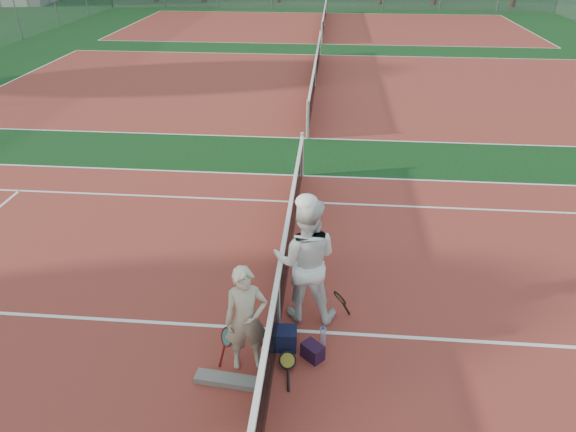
{
  "coord_description": "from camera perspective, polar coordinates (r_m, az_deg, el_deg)",
  "views": [
    {
      "loc": [
        0.65,
        -5.82,
        5.28
      ],
      "look_at": [
        0.0,
        1.63,
        1.05
      ],
      "focal_mm": 32.0,
      "sensor_mm": 36.0,
      "label": 1
    }
  ],
  "objects": [
    {
      "name": "player_a",
      "position": [
        6.87,
        -4.69,
        -11.37
      ],
      "size": [
        0.66,
        0.52,
        1.58
      ],
      "primitive_type": "imported",
      "rotation": [
        0.0,
        0.0,
        0.26
      ],
      "color": "#BDAD92",
      "rests_on": "ground"
    },
    {
      "name": "player_b",
      "position": [
        7.55,
        1.97,
        -4.95
      ],
      "size": [
        1.01,
        0.8,
        2.02
      ],
      "primitive_type": "imported",
      "rotation": [
        0.0,
        0.0,
        3.1
      ],
      "color": "white",
      "rests_on": "ground"
    },
    {
      "name": "net_far_b",
      "position": [
        33.17,
        4.06,
        21.15
      ],
      "size": [
        0.1,
        10.98,
        1.02
      ],
      "primitive_type": null,
      "color": "black",
      "rests_on": "ground"
    },
    {
      "name": "ground",
      "position": [
        7.88,
        -1.05,
        -12.55
      ],
      "size": [
        130.0,
        130.0,
        0.0
      ],
      "primitive_type": "plane",
      "color": "#0E3312",
      "rests_on": "ground"
    },
    {
      "name": "net_far_a",
      "position": [
        19.91,
        3.07,
        15.59
      ],
      "size": [
        0.1,
        10.98,
        1.02
      ],
      "primitive_type": null,
      "color": "black",
      "rests_on": "ground"
    },
    {
      "name": "net_main",
      "position": [
        7.55,
        -1.08,
        -9.67
      ],
      "size": [
        0.1,
        10.98,
        1.02
      ],
      "primitive_type": null,
      "color": "black",
      "rests_on": "ground"
    },
    {
      "name": "racket_red",
      "position": [
        7.26,
        -6.75,
        -14.14
      ],
      "size": [
        0.35,
        0.35,
        0.58
      ],
      "primitive_type": null,
      "rotation": [
        0.0,
        0.0,
        0.78
      ],
      "color": "maroon",
      "rests_on": "ground"
    },
    {
      "name": "court_main",
      "position": [
        7.88,
        -1.05,
        -12.53
      ],
      "size": [
        23.77,
        10.97,
        0.01
      ],
      "primitive_type": "cube",
      "color": "maroon",
      "rests_on": "ground"
    },
    {
      "name": "court_far_a",
      "position": [
        20.04,
        3.03,
        14.18
      ],
      "size": [
        23.77,
        10.97,
        0.01
      ],
      "primitive_type": "cube",
      "color": "maroon",
      "rests_on": "ground"
    },
    {
      "name": "racket_black_held",
      "position": [
        7.92,
        5.73,
        -9.9
      ],
      "size": [
        0.41,
        0.4,
        0.54
      ],
      "primitive_type": null,
      "rotation": [
        0.0,
        0.0,
        3.84
      ],
      "color": "black",
      "rests_on": "ground"
    },
    {
      "name": "court_far_b",
      "position": [
        33.25,
        4.03,
        20.29
      ],
      "size": [
        23.77,
        10.97,
        0.01
      ],
      "primitive_type": "cube",
      "color": "maroon",
      "rests_on": "ground"
    },
    {
      "name": "sports_bag_navy",
      "position": [
        7.51,
        -0.64,
        -13.44
      ],
      "size": [
        0.42,
        0.3,
        0.32
      ],
      "primitive_type": "cube",
      "rotation": [
        0.0,
        0.0,
        0.04
      ],
      "color": "black",
      "rests_on": "ground"
    },
    {
      "name": "water_bottle",
      "position": [
        7.57,
        3.9,
        -13.21
      ],
      "size": [
        0.09,
        0.09,
        0.3
      ],
      "primitive_type": "cylinder",
      "color": "silver",
      "rests_on": "ground"
    },
    {
      "name": "sports_bag_purple",
      "position": [
        7.39,
        2.76,
        -14.81
      ],
      "size": [
        0.35,
        0.35,
        0.24
      ],
      "primitive_type": "cube",
      "rotation": [
        0.0,
        0.0,
        -0.73
      ],
      "color": "black",
      "rests_on": "ground"
    },
    {
      "name": "racket_spare",
      "position": [
        7.31,
        -0.05,
        -15.91
      ],
      "size": [
        0.34,
        0.62,
        0.14
      ],
      "primitive_type": null,
      "rotation": [
        0.0,
        0.0,
        1.69
      ],
      "color": "black",
      "rests_on": "ground"
    },
    {
      "name": "net_cover_canvas",
      "position": [
        7.17,
        -6.77,
        -17.65
      ],
      "size": [
        0.88,
        0.29,
        0.09
      ],
      "primitive_type": "cube",
      "rotation": [
        0.0,
        0.0,
        -0.1
      ],
      "color": "slate",
      "rests_on": "ground"
    }
  ]
}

